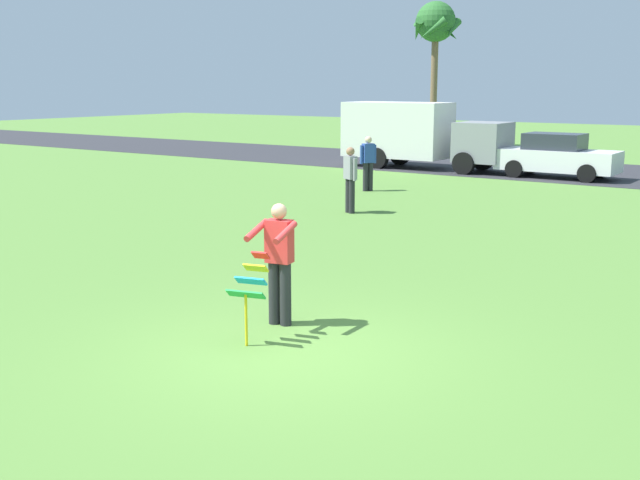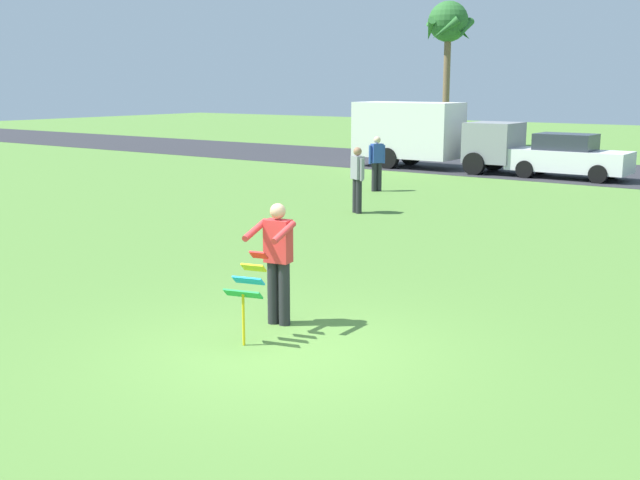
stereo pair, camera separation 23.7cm
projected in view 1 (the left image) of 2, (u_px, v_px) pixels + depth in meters
The scene contains 8 objects.
ground_plane at pixel (288, 351), 9.82m from camera, with size 120.00×120.00×0.00m, color #568438.
person_kite_flyer at pixel (279, 259), 10.72m from camera, with size 0.63×0.72×1.73m.
kite_held at pixel (251, 284), 10.02m from camera, with size 0.53×0.70×1.16m.
parked_truck_grey_van at pixel (416, 133), 30.85m from camera, with size 6.70×2.13×2.62m.
parked_car_white at pixel (557, 157), 27.81m from camera, with size 4.22×1.87×1.60m.
palm_tree_left_near at pixel (436, 27), 40.62m from camera, with size 2.58×2.71×7.61m.
person_walker_near at pixel (350, 178), 20.19m from camera, with size 0.51×0.37×1.73m.
person_walker_far at pixel (368, 162), 24.36m from camera, with size 0.37×0.50×1.73m.
Camera 1 is at (5.62, -7.48, 3.34)m, focal length 43.35 mm.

